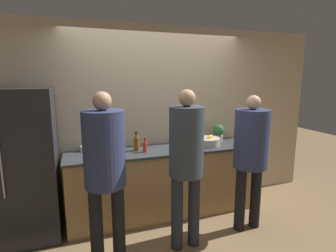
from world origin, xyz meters
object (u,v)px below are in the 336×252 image
at_px(refrigerator, 29,166).
at_px(cup_white, 83,149).
at_px(person_center, 186,155).
at_px(bottle_amber, 137,143).
at_px(utensil_crock, 113,143).
at_px(bottle_red, 145,147).
at_px(fruit_bowl, 207,141).
at_px(person_right, 251,149).
at_px(potted_plant, 218,132).
at_px(person_left, 105,162).

height_order(refrigerator, cup_white, refrigerator).
bearing_deg(person_center, bottle_amber, 114.11).
xyz_separation_m(utensil_crock, bottle_red, (0.37, -0.28, -0.00)).
relative_size(fruit_bowl, bottle_red, 1.96).
distance_m(person_center, utensil_crock, 1.19).
xyz_separation_m(person_right, cup_white, (-1.92, 0.91, -0.06)).
bearing_deg(bottle_red, utensil_crock, 142.90).
xyz_separation_m(utensil_crock, cup_white, (-0.39, -0.00, -0.04)).
height_order(refrigerator, bottle_amber, refrigerator).
distance_m(person_right, utensil_crock, 1.78).
xyz_separation_m(bottle_amber, cup_white, (-0.67, 0.18, -0.06)).
relative_size(refrigerator, bottle_amber, 6.92).
bearing_deg(person_right, bottle_amber, 149.85).
bearing_deg(cup_white, refrigerator, -159.85).
height_order(person_right, fruit_bowl, person_right).
distance_m(cup_white, potted_plant, 1.96).
bearing_deg(person_left, cup_white, 100.65).
height_order(person_right, utensil_crock, person_right).
height_order(fruit_bowl, cup_white, fruit_bowl).
relative_size(refrigerator, potted_plant, 7.08).
relative_size(person_left, potted_plant, 7.03).
bearing_deg(cup_white, person_right, -25.22).
xyz_separation_m(fruit_bowl, potted_plant, (0.27, 0.17, 0.08)).
relative_size(fruit_bowl, potted_plant, 1.43).
xyz_separation_m(person_left, potted_plant, (1.77, 0.94, -0.01)).
bearing_deg(potted_plant, bottle_amber, -174.65).
bearing_deg(fruit_bowl, refrigerator, 179.81).
bearing_deg(cup_white, person_left, -79.35).
relative_size(bottle_amber, bottle_red, 1.40).
relative_size(person_right, bottle_red, 9.22).
bearing_deg(cup_white, bottle_red, -20.04).
bearing_deg(potted_plant, refrigerator, -176.35).
bearing_deg(potted_plant, bottle_red, -169.68).
bearing_deg(potted_plant, person_left, -152.19).
bearing_deg(bottle_red, refrigerator, 177.73).
relative_size(person_center, bottle_amber, 6.90).
height_order(refrigerator, fruit_bowl, refrigerator).
bearing_deg(cup_white, bottle_amber, -14.95).
relative_size(utensil_crock, potted_plant, 1.06).
xyz_separation_m(person_center, potted_plant, (0.92, 0.94, 0.00)).
height_order(bottle_red, cup_white, bottle_red).
height_order(person_center, bottle_amber, person_center).
height_order(person_center, person_right, person_center).
bearing_deg(bottle_amber, potted_plant, 5.35).
bearing_deg(fruit_bowl, person_right, -70.62).
bearing_deg(bottle_red, person_right, -28.40).
bearing_deg(utensil_crock, person_center, -57.02).
relative_size(person_left, bottle_red, 9.63).
xyz_separation_m(person_left, bottle_amber, (0.49, 0.81, -0.04)).
bearing_deg(cup_white, fruit_bowl, -7.80).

